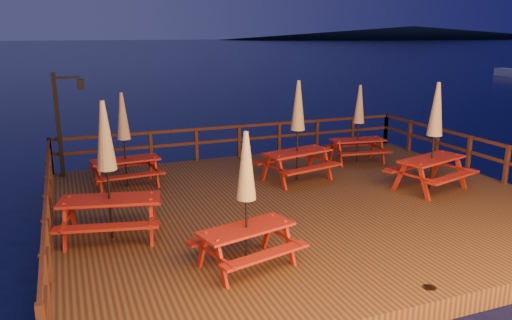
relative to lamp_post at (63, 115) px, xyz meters
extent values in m
plane|color=black|center=(5.39, -4.55, -2.20)|extent=(500.00, 500.00, 0.00)
cube|color=#3F2014|center=(5.39, -4.55, -2.00)|extent=(12.00, 10.00, 0.40)
cylinder|color=#391B12|center=(-0.21, 0.05, -2.50)|extent=(0.24, 0.24, 1.40)
cylinder|color=#391B12|center=(5.39, 0.05, -2.50)|extent=(0.24, 0.24, 1.40)
cylinder|color=#391B12|center=(10.99, 0.05, -2.50)|extent=(0.24, 0.24, 1.40)
cube|color=#391B12|center=(5.39, 0.30, -0.75)|extent=(11.70, 0.06, 0.09)
cube|color=#391B12|center=(5.39, 0.30, -1.19)|extent=(11.70, 0.06, 0.09)
cube|color=#391B12|center=(0.71, 0.30, -1.25)|extent=(0.10, 0.10, 1.10)
cube|color=#391B12|center=(5.39, 0.30, -1.25)|extent=(0.10, 0.10, 1.10)
cube|color=#391B12|center=(10.07, 0.30, -1.25)|extent=(0.10, 0.10, 1.10)
cube|color=#391B12|center=(-0.46, -4.55, -0.75)|extent=(0.06, 9.70, 0.09)
cube|color=#391B12|center=(-0.46, -4.55, -1.19)|extent=(0.06, 9.70, 0.09)
cube|color=#391B12|center=(-0.46, -8.43, -1.25)|extent=(0.10, 0.10, 1.10)
cube|color=#391B12|center=(-0.46, -4.55, -1.25)|extent=(0.10, 0.10, 1.10)
cube|color=#391B12|center=(-0.46, -0.67, -1.25)|extent=(0.10, 0.10, 1.10)
cube|color=#391B12|center=(11.24, -4.55, -0.75)|extent=(0.06, 9.70, 0.09)
cube|color=#391B12|center=(11.24, -4.55, -1.19)|extent=(0.06, 9.70, 0.09)
cube|color=#391B12|center=(11.24, -4.55, -1.25)|extent=(0.10, 0.10, 1.10)
cube|color=#391B12|center=(11.24, -0.67, -1.25)|extent=(0.10, 0.10, 1.10)
cube|color=black|center=(-0.16, 0.00, -0.30)|extent=(0.12, 0.12, 3.00)
cube|color=black|center=(0.19, 0.00, 1.05)|extent=(0.70, 0.06, 0.06)
cube|color=black|center=(0.54, 0.00, 0.85)|extent=(0.18, 0.18, 0.28)
sphere|color=#E79C5C|center=(0.54, 0.00, 0.85)|extent=(0.14, 0.14, 0.14)
ellipsoid|color=black|center=(190.39, 225.45, 1.30)|extent=(230.40, 86.40, 7.00)
cube|color=maroon|center=(6.03, -2.81, -0.97)|extent=(2.10, 1.21, 0.05)
cube|color=maroon|center=(5.87, -2.17, -1.30)|extent=(1.99, 0.76, 0.05)
cube|color=maroon|center=(6.18, -3.45, -1.30)|extent=(1.99, 0.76, 0.05)
cube|color=maroon|center=(5.14, -2.65, -1.38)|extent=(0.09, 0.12, 0.82)
cube|color=maroon|center=(5.31, -3.35, -1.38)|extent=(0.09, 0.12, 0.82)
cube|color=maroon|center=(6.74, -2.27, -1.38)|extent=(0.09, 0.12, 0.82)
cube|color=maroon|center=(6.91, -2.97, -1.38)|extent=(0.09, 0.12, 0.82)
cylinder|color=black|center=(6.03, -2.81, -0.43)|extent=(0.05, 0.05, 2.74)
cone|color=tan|center=(6.03, -2.81, 0.34)|extent=(0.39, 0.39, 1.37)
sphere|color=black|center=(6.03, -2.81, 0.98)|extent=(0.08, 0.08, 0.08)
cube|color=maroon|center=(0.71, -5.13, -0.97)|extent=(2.10, 1.18, 0.05)
cube|color=maroon|center=(0.86, -4.48, -1.30)|extent=(2.00, 0.73, 0.05)
cube|color=maroon|center=(0.57, -5.77, -1.30)|extent=(2.00, 0.73, 0.05)
cube|color=maroon|center=(-0.01, -4.59, -1.38)|extent=(0.09, 0.12, 0.82)
cube|color=maroon|center=(-0.17, -5.30, -1.38)|extent=(0.09, 0.12, 0.82)
cube|color=maroon|center=(1.60, -4.95, -1.38)|extent=(0.09, 0.12, 0.82)
cube|color=maroon|center=(1.44, -5.66, -1.38)|extent=(0.09, 0.12, 0.82)
cylinder|color=black|center=(0.71, -5.13, -0.42)|extent=(0.05, 0.05, 2.75)
cone|color=tan|center=(0.71, -5.13, 0.35)|extent=(0.40, 0.40, 1.37)
sphere|color=black|center=(0.71, -5.13, 0.99)|extent=(0.08, 0.08, 0.08)
cube|color=maroon|center=(1.45, -1.65, -1.05)|extent=(1.84, 0.84, 0.05)
cube|color=maroon|center=(1.41, -1.06, -1.35)|extent=(1.80, 0.42, 0.05)
cube|color=maroon|center=(1.50, -2.25, -1.35)|extent=(1.80, 0.42, 0.05)
cube|color=maroon|center=(0.68, -1.39, -1.42)|extent=(0.07, 0.10, 0.74)
cube|color=maroon|center=(0.74, -2.04, -1.42)|extent=(0.07, 0.10, 0.74)
cube|color=maroon|center=(2.17, -1.27, -1.42)|extent=(0.07, 0.10, 0.74)
cube|color=maroon|center=(2.22, -1.92, -1.42)|extent=(0.07, 0.10, 0.74)
cylinder|color=black|center=(1.45, -1.65, -0.55)|extent=(0.04, 0.04, 2.48)
cone|color=tan|center=(1.45, -1.65, 0.14)|extent=(0.36, 0.36, 1.24)
sphere|color=black|center=(1.45, -1.65, 0.72)|extent=(0.07, 0.07, 0.07)
cube|color=maroon|center=(8.99, -4.86, -0.96)|extent=(2.13, 1.30, 0.06)
cube|color=maroon|center=(8.80, -4.22, -1.30)|extent=(2.00, 0.85, 0.06)
cube|color=maroon|center=(9.17, -5.50, -1.30)|extent=(2.00, 0.85, 0.06)
cube|color=maroon|center=(8.09, -4.74, -1.38)|extent=(0.09, 0.12, 0.83)
cube|color=maroon|center=(8.29, -5.44, -1.38)|extent=(0.09, 0.12, 0.83)
cube|color=maroon|center=(9.68, -4.28, -1.38)|extent=(0.09, 0.12, 0.83)
cube|color=maroon|center=(9.89, -4.98, -1.38)|extent=(0.09, 0.12, 0.83)
cylinder|color=black|center=(8.99, -4.86, -0.41)|extent=(0.05, 0.05, 2.77)
cone|color=tan|center=(8.99, -4.86, 0.37)|extent=(0.40, 0.40, 1.38)
sphere|color=black|center=(8.99, -4.86, 1.01)|extent=(0.08, 0.08, 0.08)
cube|color=maroon|center=(8.73, -1.68, -1.07)|extent=(1.81, 0.89, 0.05)
cube|color=maroon|center=(8.81, -1.11, -1.36)|extent=(1.75, 0.49, 0.05)
cube|color=maroon|center=(8.66, -2.25, -1.36)|extent=(1.75, 0.49, 0.05)
cube|color=maroon|center=(8.06, -1.27, -1.43)|extent=(0.07, 0.10, 0.72)
cube|color=maroon|center=(7.98, -1.91, -1.43)|extent=(0.07, 0.10, 0.72)
cube|color=maroon|center=(9.49, -1.46, -1.43)|extent=(0.07, 0.10, 0.72)
cube|color=maroon|center=(9.41, -2.09, -1.43)|extent=(0.07, 0.10, 0.72)
cylinder|color=black|center=(8.73, -1.68, -0.59)|extent=(0.04, 0.04, 2.41)
cone|color=tan|center=(8.73, -1.68, 0.08)|extent=(0.35, 0.35, 1.20)
sphere|color=black|center=(8.73, -1.68, 0.64)|extent=(0.07, 0.07, 0.07)
cube|color=maroon|center=(2.84, -7.31, -1.07)|extent=(1.85, 1.09, 0.05)
cube|color=maroon|center=(2.70, -6.75, -1.36)|extent=(1.75, 0.69, 0.05)
cube|color=maroon|center=(2.99, -7.87, -1.36)|extent=(1.75, 0.69, 0.05)
cube|color=maroon|center=(2.06, -7.19, -1.43)|extent=(0.08, 0.11, 0.72)
cube|color=maroon|center=(2.22, -7.80, -1.43)|extent=(0.08, 0.11, 0.72)
cube|color=maroon|center=(3.46, -6.83, -1.43)|extent=(0.08, 0.11, 0.72)
cube|color=maroon|center=(3.62, -7.44, -1.43)|extent=(0.08, 0.11, 0.72)
cylinder|color=black|center=(2.84, -7.31, -0.59)|extent=(0.04, 0.04, 2.41)
cone|color=tan|center=(2.84, -7.31, 0.08)|extent=(0.35, 0.35, 1.20)
sphere|color=black|center=(2.84, -7.31, 0.64)|extent=(0.07, 0.07, 0.07)
camera|label=1|loc=(0.00, -15.05, 2.33)|focal=35.00mm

